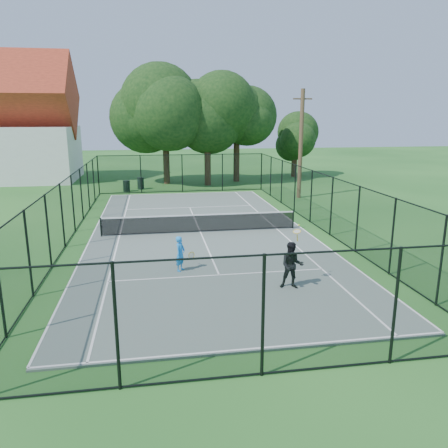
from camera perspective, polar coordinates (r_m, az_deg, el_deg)
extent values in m
plane|color=#1D521C|center=(22.75, -3.09, -1.22)|extent=(120.00, 120.00, 0.00)
cube|color=slate|center=(22.74, -3.09, -1.15)|extent=(11.00, 24.00, 0.06)
cylinder|color=black|center=(22.65, -15.78, -0.40)|extent=(0.08, 0.08, 0.95)
cylinder|color=black|center=(23.67, 9.01, 0.56)|extent=(0.08, 0.08, 0.95)
cube|color=black|center=(22.62, -3.11, 0.09)|extent=(10.00, 0.03, 0.88)
cube|color=white|center=(22.51, -3.12, 1.19)|extent=(10.00, 0.05, 0.06)
cylinder|color=#332114|center=(39.71, -7.55, 8.25)|extent=(0.56, 0.56, 4.20)
sphere|color=black|center=(39.53, -7.73, 14.01)|extent=(7.57, 7.57, 7.57)
cylinder|color=#332114|center=(38.60, -2.15, 7.75)|extent=(0.56, 0.56, 3.59)
sphere|color=black|center=(38.39, -2.20, 12.81)|extent=(6.44, 6.44, 6.44)
cylinder|color=#332114|center=(40.95, 1.64, 8.15)|extent=(0.56, 0.56, 3.66)
sphere|color=black|center=(40.75, 1.67, 12.74)|extent=(5.80, 5.80, 5.80)
cylinder|color=#332114|center=(44.78, 9.15, 7.72)|extent=(0.56, 0.56, 2.48)
sphere|color=black|center=(44.60, 9.27, 10.69)|extent=(4.34, 4.34, 4.34)
cylinder|color=black|center=(36.22, -12.62, 4.82)|extent=(0.54, 0.54, 0.85)
cylinder|color=black|center=(36.16, -12.65, 5.52)|extent=(0.58, 0.58, 0.05)
cylinder|color=black|center=(37.13, -10.83, 5.20)|extent=(0.54, 0.54, 0.93)
cylinder|color=black|center=(37.06, -10.86, 5.94)|extent=(0.58, 0.58, 0.05)
cylinder|color=#4C3823|center=(32.72, 10.00, 10.17)|extent=(0.30, 0.30, 7.83)
cube|color=#4C3823|center=(32.68, 10.24, 15.79)|extent=(1.40, 0.10, 0.10)
imported|color=#187DD3|center=(17.03, -5.74, -3.87)|extent=(0.54, 0.60, 1.38)
torus|color=gold|center=(17.24, -4.26, -4.09)|extent=(0.27, 0.18, 0.29)
cylinder|color=silver|center=(17.24, -4.26, -4.09)|extent=(0.23, 0.15, 0.25)
imported|color=black|center=(15.39, 8.87, -5.36)|extent=(0.95, 0.82, 1.66)
torus|color=gold|center=(15.46, 9.50, -0.96)|extent=(0.30, 0.28, 0.14)
cylinder|color=silver|center=(15.46, 9.50, -0.96)|extent=(0.26, 0.24, 0.11)
sphere|color=#CCE526|center=(15.73, 9.76, -0.15)|extent=(0.07, 0.07, 0.07)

